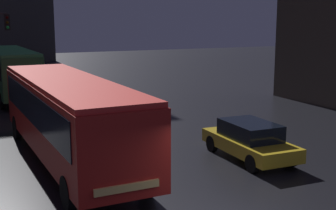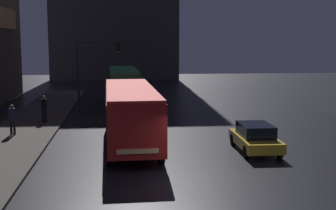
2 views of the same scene
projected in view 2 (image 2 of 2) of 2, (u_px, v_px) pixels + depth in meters
name	position (u px, v px, depth m)	size (l,w,h in m)	color
ground_plane	(200.00, 181.00, 18.62)	(120.00, 120.00, 0.00)	black
sidewalk_left	(21.00, 134.00, 27.54)	(4.00, 48.00, 0.15)	#47423D
bus_near	(130.00, 109.00, 25.18)	(2.90, 11.63, 3.06)	#AD1E19
bus_far	(123.00, 83.00, 39.89)	(2.64, 9.77, 3.19)	#236B38
car_taxi	(255.00, 137.00, 23.55)	(1.89, 4.24, 1.41)	gold
pedestrian_near	(12.00, 117.00, 27.00)	(0.48, 0.48, 1.76)	black
pedestrian_mid	(44.00, 107.00, 31.17)	(0.49, 0.49, 1.78)	black
traffic_light_main	(93.00, 62.00, 36.24)	(3.35, 0.35, 5.74)	#2D2D2D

